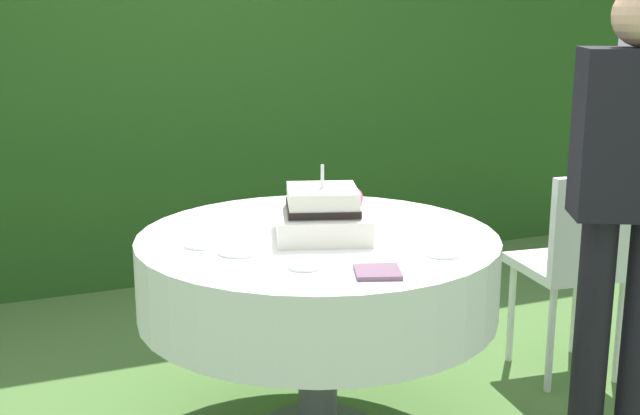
% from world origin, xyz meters
% --- Properties ---
extents(foliage_hedge, '(5.91, 0.57, 2.36)m').
position_xyz_m(foliage_hedge, '(0.00, 2.21, 1.18)').
color(foliage_hedge, '#234C19').
rests_on(foliage_hedge, ground_plane).
extents(cake_table, '(1.24, 1.24, 0.76)m').
position_xyz_m(cake_table, '(0.00, 0.00, 0.62)').
color(cake_table, '#4C4C51').
rests_on(cake_table, ground_plane).
extents(wedding_cake, '(0.40, 0.40, 0.25)m').
position_xyz_m(wedding_cake, '(0.01, -0.02, 0.84)').
color(wedding_cake, silver).
rests_on(wedding_cake, cake_table).
extents(serving_plate_near, '(0.11, 0.11, 0.01)m').
position_xyz_m(serving_plate_near, '(-0.40, 0.03, 0.77)').
color(serving_plate_near, white).
rests_on(serving_plate_near, cake_table).
extents(serving_plate_far, '(0.13, 0.13, 0.01)m').
position_xyz_m(serving_plate_far, '(-0.31, -0.10, 0.77)').
color(serving_plate_far, white).
rests_on(serving_plate_far, cake_table).
extents(serving_plate_left, '(0.12, 0.12, 0.01)m').
position_xyz_m(serving_plate_left, '(0.28, -0.36, 0.77)').
color(serving_plate_left, white).
rests_on(serving_plate_left, cake_table).
extents(serving_plate_right, '(0.10, 0.10, 0.01)m').
position_xyz_m(serving_plate_right, '(-0.18, -0.32, 0.77)').
color(serving_plate_right, white).
rests_on(serving_plate_right, cake_table).
extents(napkin_stack, '(0.17, 0.17, 0.01)m').
position_xyz_m(napkin_stack, '(-0.00, -0.46, 0.77)').
color(napkin_stack, '#6B4C60').
rests_on(napkin_stack, cake_table).
extents(garden_chair, '(0.44, 0.44, 0.89)m').
position_xyz_m(garden_chair, '(1.17, 0.05, 0.54)').
color(garden_chair, white).
rests_on(garden_chair, ground_plane).
extents(standing_person, '(0.41, 0.34, 1.60)m').
position_xyz_m(standing_person, '(0.91, -0.47, 0.93)').
color(standing_person, black).
rests_on(standing_person, ground_plane).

